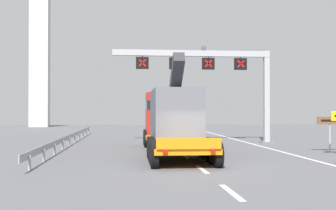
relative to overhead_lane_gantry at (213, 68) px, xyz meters
name	(u,v)px	position (x,y,z in m)	size (l,w,h in m)	color
ground	(194,167)	(-3.53, -13.51, -5.66)	(112.00, 112.00, 0.00)	#5B5B60
lane_markings	(162,138)	(-3.34, 6.26, -5.65)	(0.20, 54.14, 0.01)	silver
edge_line_right	(253,144)	(2.67, -1.51, -5.65)	(0.20, 63.00, 0.01)	silver
overhead_lane_gantry	(213,68)	(0.00, 0.00, 0.00)	(12.13, 0.90, 7.27)	#9EA0A5
heavy_haul_truck_orange	(170,118)	(-3.86, -6.59, -3.67)	(3.08, 14.08, 5.30)	orange
tourist_info_sign_brown	(330,125)	(5.35, -7.94, -4.06)	(1.58, 0.15, 2.08)	#9EA0A5
guardrail_left	(71,136)	(-10.44, -0.19, -5.10)	(0.13, 30.64, 0.76)	#999EA3
bridge_pylon_distant	(40,8)	(-19.60, 34.68, 12.37)	(9.00, 2.00, 35.27)	#B7B7B2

